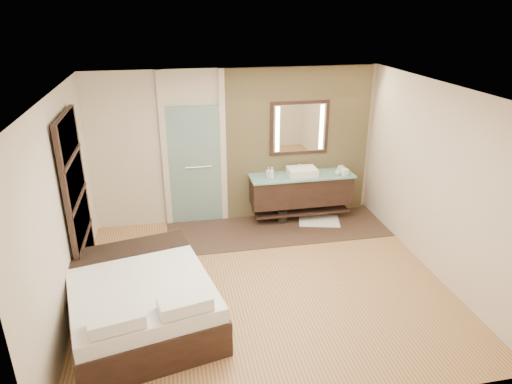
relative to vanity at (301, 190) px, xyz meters
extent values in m
plane|color=brown|center=(-1.10, -1.92, -0.58)|extent=(5.00, 5.00, 0.00)
cube|color=#3B2720|center=(-0.50, -0.32, -0.57)|extent=(3.80, 1.30, 0.01)
cube|color=tan|center=(0.00, 0.29, 0.77)|extent=(2.60, 0.08, 2.70)
cube|color=black|center=(0.00, 0.00, -0.01)|extent=(1.80, 0.50, 0.50)
cube|color=black|center=(0.00, 0.00, -0.40)|extent=(1.71, 0.45, 0.04)
cube|color=#86CCBD|center=(0.00, -0.02, 0.27)|extent=(1.85, 0.55, 0.03)
cube|color=white|center=(0.00, -0.02, 0.35)|extent=(0.50, 0.38, 0.13)
cylinder|color=silver|center=(0.00, 0.17, 0.37)|extent=(0.03, 0.03, 0.18)
cylinder|color=silver|center=(0.00, 0.13, 0.45)|extent=(0.02, 0.10, 0.02)
cube|color=black|center=(0.00, 0.24, 1.07)|extent=(1.06, 0.03, 0.96)
cube|color=white|center=(0.00, 0.23, 1.07)|extent=(0.94, 0.01, 0.84)
cube|color=#F3E6B6|center=(-0.40, 0.22, 1.07)|extent=(0.07, 0.01, 0.80)
cube|color=#F3E6B6|center=(0.40, 0.22, 1.07)|extent=(0.07, 0.01, 0.80)
cube|color=silver|center=(-1.85, 0.28, 0.47)|extent=(0.90, 0.05, 2.10)
cylinder|color=silver|center=(-1.80, 0.23, 0.47)|extent=(0.45, 0.03, 0.03)
cube|color=beige|center=(-2.35, 0.29, 0.77)|extent=(0.10, 0.08, 2.70)
cube|color=beige|center=(-1.35, 0.29, 0.77)|extent=(0.10, 0.08, 2.70)
cube|color=black|center=(-3.53, -1.32, 0.62)|extent=(0.06, 1.20, 2.40)
cube|color=beige|center=(-3.51, -1.32, -0.21)|extent=(0.02, 1.06, 0.52)
cube|color=beige|center=(-3.51, -1.32, 0.38)|extent=(0.02, 1.06, 0.52)
cube|color=beige|center=(-3.51, -1.32, 0.96)|extent=(0.02, 1.06, 0.52)
cube|color=beige|center=(-3.51, -1.32, 1.55)|extent=(0.02, 1.06, 0.52)
cube|color=black|center=(-2.75, -2.44, -0.36)|extent=(2.03, 2.34, 0.45)
cube|color=white|center=(-2.75, -2.44, -0.04)|extent=(1.97, 2.28, 0.18)
cube|color=black|center=(-2.91, -1.69, 0.05)|extent=(1.64, 0.79, 0.04)
cube|color=white|center=(-2.92, -3.31, 0.13)|extent=(0.61, 0.42, 0.14)
cube|color=white|center=(-2.23, -3.16, 0.13)|extent=(0.61, 0.42, 0.14)
cube|color=white|center=(0.31, -0.18, -0.56)|extent=(0.82, 0.66, 0.02)
cylinder|color=black|center=(-0.36, -0.07, -0.46)|extent=(0.24, 0.24, 0.24)
cube|color=white|center=(0.74, -0.13, 0.33)|extent=(0.15, 0.15, 0.10)
imported|color=silver|center=(-0.56, -0.07, 0.39)|extent=(0.10, 0.10, 0.21)
imported|color=#B2B2B2|center=(-0.60, 0.01, 0.37)|extent=(0.08, 0.09, 0.17)
imported|color=silver|center=(0.62, -0.14, 0.35)|extent=(0.13, 0.13, 0.14)
imported|color=silver|center=(0.76, 0.05, 0.33)|extent=(0.16, 0.16, 0.10)
camera|label=1|loc=(-2.27, -7.27, 3.09)|focal=32.00mm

